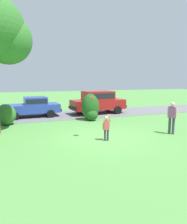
{
  "coord_description": "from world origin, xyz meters",
  "views": [
    {
      "loc": [
        -3.94,
        -9.56,
        2.97
      ],
      "look_at": [
        -0.04,
        1.52,
        1.1
      ],
      "focal_mm": 33.74,
      "sensor_mm": 36.0,
      "label": 1
    }
  ],
  "objects_px": {
    "parked_sedan": "(33,106)",
    "frisbee": "(92,98)",
    "parked_suv": "(98,101)",
    "adult_onlooker": "(172,116)",
    "child_thrower": "(106,126)"
  },
  "relations": [
    {
      "from": "parked_sedan",
      "to": "frisbee",
      "type": "xyz_separation_m",
      "value": [
        2.44,
        -7.15,
        1.19
      ]
    },
    {
      "from": "parked_suv",
      "to": "frisbee",
      "type": "height_order",
      "value": "frisbee"
    },
    {
      "from": "frisbee",
      "to": "parked_sedan",
      "type": "bearing_deg",
      "value": 108.83
    },
    {
      "from": "frisbee",
      "to": "adult_onlooker",
      "type": "relative_size",
      "value": 0.16
    },
    {
      "from": "parked_sedan",
      "to": "adult_onlooker",
      "type": "height_order",
      "value": "adult_onlooker"
    },
    {
      "from": "adult_onlooker",
      "to": "child_thrower",
      "type": "bearing_deg",
      "value": 179.81
    },
    {
      "from": "parked_sedan",
      "to": "parked_suv",
      "type": "xyz_separation_m",
      "value": [
        5.33,
        -0.28,
        0.23
      ]
    },
    {
      "from": "parked_suv",
      "to": "adult_onlooker",
      "type": "xyz_separation_m",
      "value": [
        1.4,
        -7.56,
        -0.09
      ]
    },
    {
      "from": "parked_suv",
      "to": "frisbee",
      "type": "relative_size",
      "value": 17.24
    },
    {
      "from": "parked_suv",
      "to": "frisbee",
      "type": "distance_m",
      "value": 7.52
    },
    {
      "from": "parked_suv",
      "to": "adult_onlooker",
      "type": "bearing_deg",
      "value": -79.48
    },
    {
      "from": "child_thrower",
      "to": "frisbee",
      "type": "distance_m",
      "value": 1.56
    },
    {
      "from": "adult_onlooker",
      "to": "parked_suv",
      "type": "bearing_deg",
      "value": 100.52
    },
    {
      "from": "parked_suv",
      "to": "child_thrower",
      "type": "distance_m",
      "value": 7.93
    },
    {
      "from": "parked_sedan",
      "to": "child_thrower",
      "type": "xyz_separation_m",
      "value": [
        2.94,
        -7.82,
        -0.13
      ]
    }
  ]
}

